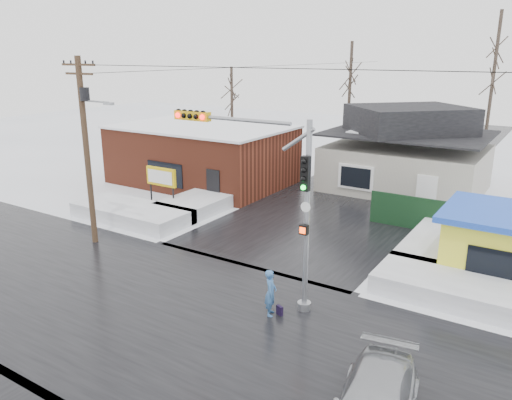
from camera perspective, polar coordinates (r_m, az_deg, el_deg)
The scene contains 19 objects.
ground at distance 18.81m, azimuth -10.07°, elevation -12.77°, with size 120.00×120.00×0.00m, color white.
road_ns at distance 18.81m, azimuth -10.07°, elevation -12.75°, with size 10.00×120.00×0.02m, color black.
road_ew at distance 18.81m, azimuth -10.07°, elevation -12.75°, with size 120.00×10.00×0.02m, color black.
snowbank_nw at distance 29.12m, azimuth -13.97°, elevation -1.44°, with size 7.00×3.00×0.80m, color white.
snowbank_ne at distance 20.93m, azimuth 23.24°, elevation -9.56°, with size 7.00×3.00×0.80m, color white.
snowbank_nside_w at distance 31.38m, azimuth -4.85°, elevation 0.28°, with size 3.00×8.00×0.80m, color white.
snowbank_nside_e at distance 25.80m, azimuth 20.83°, elevation -4.40°, with size 3.00×8.00×0.80m, color white.
traffic_signal at distance 17.93m, azimuth 1.40°, elevation 1.70°, with size 6.05×0.68×7.00m.
utility_pole at distance 25.02m, azimuth -18.79°, elevation 6.40°, with size 3.15×0.44×9.00m.
brick_building at distance 36.44m, azimuth -6.13°, elevation 5.23°, with size 12.20×8.20×4.12m.
marquee_sign at distance 30.40m, azimuth -10.79°, elevation 2.49°, with size 2.20×0.21×2.55m.
house at distance 35.75m, azimuth 16.84°, elevation 5.29°, with size 10.40×8.40×5.76m.
kiosk at distance 23.25m, azimuth 26.04°, elevation -4.48°, with size 4.60×4.60×2.88m.
fence at distance 27.59m, azimuth 20.82°, elevation -1.96°, with size 8.00×0.12×1.80m, color black.
tree_far_left at distance 40.91m, azimuth 10.78°, elevation 14.56°, with size 3.00×3.00×10.00m.
tree_far_mid at distance 40.25m, azimuth 25.85°, elevation 15.51°, with size 3.00×3.00×12.00m.
tree_far_west at distance 44.05m, azimuth -2.80°, elevation 12.86°, with size 3.00×3.00×8.00m.
pedestrian at distance 18.13m, azimuth 1.69°, elevation -10.58°, with size 0.63×0.42×1.74m, color #38659E.
shopping_bag at distance 18.43m, azimuth 2.72°, elevation -12.54°, with size 0.28×0.12×0.35m, color black.
Camera 1 is at (11.39, -11.88, 9.10)m, focal length 35.00 mm.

